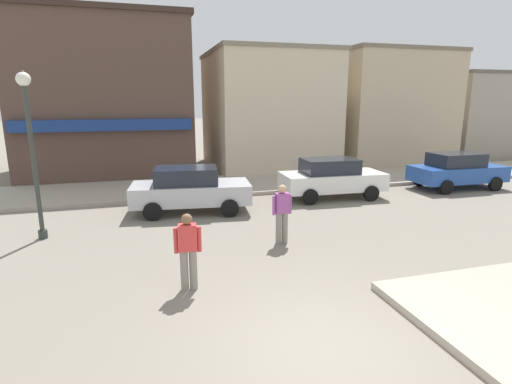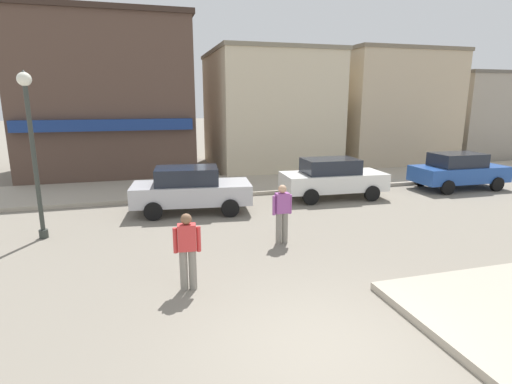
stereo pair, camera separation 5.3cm
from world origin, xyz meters
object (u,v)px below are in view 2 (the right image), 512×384
object	(u,v)px
lamp_post	(31,132)
pedestrian_crossing_far	(282,212)
parked_car_second	(332,178)
parked_car_third	(458,170)
parked_car_nearest	(191,189)
pedestrian_crossing_near	(187,249)

from	to	relation	value
lamp_post	pedestrian_crossing_far	xyz separation A→B (m)	(6.30, -2.21, -2.09)
parked_car_second	parked_car_third	world-z (taller)	same
parked_car_third	pedestrian_crossing_far	size ratio (longest dim) A/B	2.50
parked_car_nearest	pedestrian_crossing_far	world-z (taller)	pedestrian_crossing_far
lamp_post	parked_car_second	distance (m)	10.37
lamp_post	parked_car_third	world-z (taller)	lamp_post
pedestrian_crossing_far	lamp_post	bearing A→B (deg)	160.68
lamp_post	parked_car_third	xyz separation A→B (m)	(15.92, 2.11, -2.15)
parked_car_nearest	parked_car_second	bearing A→B (deg)	5.25
parked_car_second	pedestrian_crossing_near	size ratio (longest dim) A/B	2.53
parked_car_second	lamp_post	bearing A→B (deg)	-168.04
parked_car_second	pedestrian_crossing_near	xyz separation A→B (m)	(-6.35, -6.36, 0.06)
lamp_post	parked_car_second	size ratio (longest dim) A/B	1.11
parked_car_third	pedestrian_crossing_near	world-z (taller)	pedestrian_crossing_near
parked_car_nearest	pedestrian_crossing_far	bearing A→B (deg)	-62.40
lamp_post	parked_car_third	size ratio (longest dim) A/B	1.13
lamp_post	parked_car_nearest	world-z (taller)	lamp_post
parked_car_second	parked_car_third	bearing A→B (deg)	0.12
parked_car_nearest	pedestrian_crossing_near	size ratio (longest dim) A/B	2.59
pedestrian_crossing_far	parked_car_second	bearing A→B (deg)	49.99
parked_car_nearest	parked_car_second	distance (m)	5.63
parked_car_second	pedestrian_crossing_far	bearing A→B (deg)	-130.01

